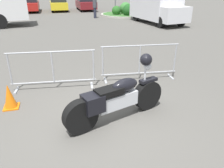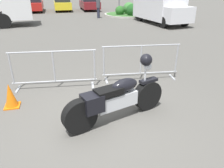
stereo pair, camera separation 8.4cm
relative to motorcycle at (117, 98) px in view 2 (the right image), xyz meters
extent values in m
plane|color=#54514C|center=(-0.39, 0.04, -0.51)|extent=(120.00, 120.00, 0.00)
cylinder|color=black|center=(0.80, 0.26, -0.16)|extent=(0.72, 0.40, 0.69)
cylinder|color=black|center=(-0.80, -0.26, -0.16)|extent=(0.72, 0.40, 0.69)
cube|color=silver|center=(0.00, 0.00, -0.06)|extent=(0.94, 0.53, 0.30)
ellipsoid|color=black|center=(0.19, 0.06, 0.25)|extent=(0.66, 0.45, 0.28)
cube|color=black|center=(-0.18, -0.06, 0.20)|extent=(0.63, 0.46, 0.13)
cube|color=black|center=(-0.53, -0.17, 0.05)|extent=(0.48, 0.45, 0.35)
cube|color=black|center=(0.80, 0.26, 0.20)|extent=(0.46, 0.28, 0.06)
cylinder|color=silver|center=(0.69, 0.22, 0.35)|extent=(0.05, 0.05, 0.49)
sphere|color=silver|center=(0.75, 0.24, 0.54)|extent=(0.17, 0.17, 0.17)
sphere|color=black|center=(0.69, 0.22, 0.70)|extent=(0.26, 0.26, 0.26)
cylinder|color=#9EA0A5|center=(-1.25, 1.91, 0.54)|extent=(2.29, 0.30, 0.04)
cylinder|color=#9EA0A5|center=(-1.25, 1.91, -0.31)|extent=(2.29, 0.30, 0.04)
cylinder|color=#9EA0A5|center=(-2.34, 2.03, 0.11)|extent=(0.05, 0.05, 0.85)
cylinder|color=#9EA0A5|center=(-1.25, 1.91, 0.11)|extent=(0.05, 0.05, 0.85)
cylinder|color=#9EA0A5|center=(-0.16, 1.79, 0.11)|extent=(0.05, 0.05, 0.85)
cube|color=#9EA0A5|center=(-2.27, 2.02, -0.50)|extent=(0.11, 0.44, 0.03)
cube|color=#9EA0A5|center=(-0.23, 1.80, -0.50)|extent=(0.11, 0.44, 0.03)
cylinder|color=#9EA0A5|center=(1.25, 1.91, 0.54)|extent=(2.29, 0.30, 0.04)
cylinder|color=#9EA0A5|center=(1.25, 1.91, -0.31)|extent=(2.29, 0.30, 0.04)
cylinder|color=#9EA0A5|center=(0.16, 2.03, 0.11)|extent=(0.05, 0.05, 0.85)
cylinder|color=#9EA0A5|center=(1.25, 1.91, 0.11)|extent=(0.05, 0.05, 0.85)
cylinder|color=#9EA0A5|center=(2.34, 1.79, 0.11)|extent=(0.05, 0.05, 0.85)
cube|color=#9EA0A5|center=(0.23, 2.02, -0.50)|extent=(0.11, 0.44, 0.03)
cube|color=#9EA0A5|center=(2.27, 1.80, -0.50)|extent=(0.11, 0.44, 0.03)
cube|color=silver|center=(-3.58, 13.05, 0.92)|extent=(1.99, 2.34, 1.90)
cylinder|color=black|center=(-4.59, 13.92, -0.03)|extent=(0.98, 0.37, 0.96)
cylinder|color=black|center=(-4.42, 12.00, -0.03)|extent=(0.98, 0.37, 0.96)
cube|color=silver|center=(6.31, 11.82, 0.80)|extent=(2.57, 4.35, 2.00)
cube|color=silver|center=(6.67, 9.35, 0.33)|extent=(2.01, 1.17, 1.00)
cylinder|color=black|center=(7.45, 9.87, -0.15)|extent=(0.34, 0.75, 0.72)
cylinder|color=black|center=(5.78, 9.62, -0.15)|extent=(0.34, 0.75, 0.72)
cylinder|color=black|center=(6.97, 13.13, -0.15)|extent=(0.34, 0.75, 0.72)
cylinder|color=black|center=(5.31, 12.89, -0.15)|extent=(0.34, 0.75, 0.72)
cube|color=white|center=(-6.16, 22.04, 0.08)|extent=(1.72, 4.16, 0.67)
cube|color=#1E232B|center=(-6.16, 21.89, 0.66)|extent=(1.57, 2.13, 0.48)
cylinder|color=black|center=(-6.88, 23.36, -0.20)|extent=(0.22, 0.62, 0.62)
cylinder|color=black|center=(-5.46, 23.37, -0.20)|extent=(0.22, 0.62, 0.62)
cylinder|color=black|center=(-5.44, 20.72, -0.20)|extent=(0.22, 0.62, 0.62)
cube|color=#B21E19|center=(-3.22, 21.74, 0.11)|extent=(1.81, 4.38, 0.71)
cylinder|color=black|center=(-3.97, 23.13, -0.19)|extent=(0.23, 0.65, 0.65)
cylinder|color=black|center=(-2.48, 23.14, -0.19)|extent=(0.23, 0.65, 0.65)
cylinder|color=black|center=(-3.95, 20.34, -0.19)|extent=(0.23, 0.65, 0.65)
cylinder|color=black|center=(-2.46, 20.35, -0.19)|extent=(0.23, 0.65, 0.65)
cube|color=yellow|center=(-0.28, 21.86, 0.08)|extent=(1.74, 4.21, 0.68)
cylinder|color=black|center=(-1.00, 23.19, -0.20)|extent=(0.22, 0.63, 0.62)
cylinder|color=black|center=(0.43, 23.20, -0.20)|extent=(0.22, 0.63, 0.62)
cylinder|color=black|center=(-0.98, 20.51, -0.20)|extent=(0.22, 0.63, 0.62)
cylinder|color=black|center=(0.45, 20.52, -0.20)|extent=(0.22, 0.63, 0.62)
cube|color=maroon|center=(2.66, 21.75, 0.10)|extent=(1.80, 4.33, 0.70)
cylinder|color=black|center=(1.91, 23.13, -0.19)|extent=(0.23, 0.64, 0.64)
cylinder|color=black|center=(3.39, 23.14, -0.19)|extent=(0.23, 0.64, 0.64)
cylinder|color=black|center=(1.94, 20.36, -0.19)|extent=(0.23, 0.64, 0.64)
cylinder|color=black|center=(3.41, 20.38, -0.19)|extent=(0.23, 0.64, 0.64)
cylinder|color=#262838|center=(2.48, 15.34, -0.09)|extent=(0.32, 0.32, 0.85)
cylinder|color=#3F3F47|center=(2.48, 15.34, 0.65)|extent=(0.45, 0.45, 0.62)
cylinder|color=#ADA89E|center=(5.46, 16.42, -0.44)|extent=(4.38, 4.38, 0.14)
cylinder|color=#38662D|center=(5.46, 16.42, -0.36)|extent=(4.03, 4.03, 0.02)
sphere|color=#286023|center=(4.59, 16.08, -0.02)|extent=(0.82, 0.82, 0.82)
sphere|color=#1E511E|center=(5.48, 15.26, 0.07)|extent=(1.04, 1.04, 1.04)
sphere|color=#3D7A38|center=(5.61, 16.57, 0.09)|extent=(1.09, 1.09, 1.09)
cube|color=orange|center=(-2.27, 1.10, -0.50)|extent=(0.34, 0.34, 0.03)
cone|color=orange|center=(-2.27, 1.10, -0.20)|extent=(0.28, 0.28, 0.56)
camera|label=1|loc=(-1.13, -3.82, 2.14)|focal=35.00mm
camera|label=2|loc=(-1.04, -3.84, 2.14)|focal=35.00mm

